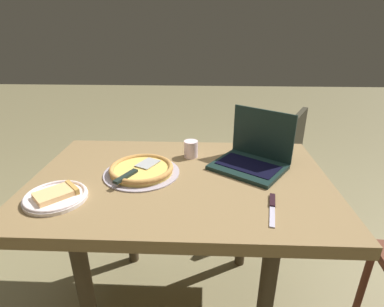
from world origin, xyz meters
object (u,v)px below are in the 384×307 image
Objects in this scene: table_knife at (272,206)px; chair_far at (274,156)px; drink_cup at (191,149)px; pizza_plate at (56,196)px; laptop at (253,156)px; dining_table at (181,195)px; pizza_tray at (141,170)px.

table_knife is 1.18m from chair_far.
pizza_plate is at bearing 39.95° from drink_cup.
laptop reaches higher than table_knife.
laptop is at bearing -85.76° from table_knife.
drink_cup is at bearing -140.05° from pizza_plate.
laptop is 0.90m from chair_far.
drink_cup is at bearing -53.92° from table_knife.
laptop is 1.91× the size of table_knife.
laptop is 1.68× the size of pizza_plate.
dining_table is 0.26m from drink_cup.
pizza_tray is 0.28m from drink_cup.
chair_far reaches higher than pizza_tray.
pizza_tray is (0.17, -0.03, 0.11)m from dining_table.
drink_cup is at bearing -99.22° from dining_table.
dining_table is 1.54× the size of chair_far.
pizza_plate is 2.82× the size of drink_cup.
chair_far is (-1.07, -1.09, -0.31)m from pizza_plate.
laptop reaches higher than pizza_tray.
pizza_plate is 0.36m from pizza_tray.
laptop reaches higher than pizza_plate.
chair_far is at bearing -124.46° from dining_table.
dining_table is at bearing -157.14° from pizza_plate.
drink_cup reaches higher than pizza_tray.
pizza_plate is 0.64m from drink_cup.
table_knife is (-0.52, 0.24, -0.01)m from pizza_tray.
table_knife is (-0.80, 0.02, -0.01)m from pizza_plate.
laptop is 0.34m from table_knife.
laptop is at bearing 162.52° from drink_cup.
table_knife is (-0.35, 0.21, 0.09)m from dining_table.
chair_far is (-0.30, -0.77, -0.35)m from laptop.
drink_cup is 0.10× the size of chair_far.
pizza_tray is 0.40× the size of chair_far.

